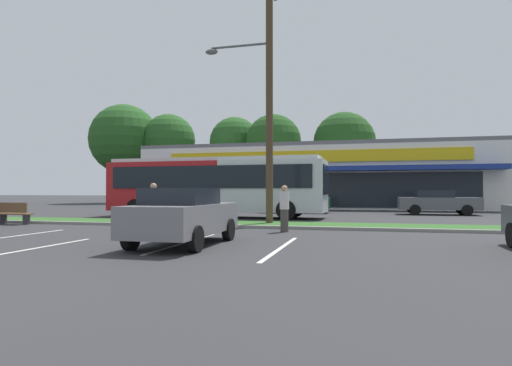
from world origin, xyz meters
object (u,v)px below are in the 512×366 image
city_bus (215,185)px  pedestrian_by_pole (284,208)px  bus_stop_bench (13,213)px  car_0 (438,202)px  car_4 (183,215)px  utility_pole (266,90)px  car_1 (296,201)px  pedestrian_near_bench (153,207)px

city_bus → pedestrian_by_pole: 9.15m
city_bus → bus_stop_bench: (-6.81, -6.92, -1.26)m
car_0 → car_4: car_4 is taller
car_0 → car_4: (-9.10, -17.42, 0.02)m
utility_pole → car_0: utility_pole is taller
city_bus → bus_stop_bench: 9.79m
car_4 → pedestrian_by_pole: pedestrian_by_pole is taller
car_1 → pedestrian_near_bench: (-3.16, -13.93, 0.09)m
utility_pole → car_1: (-0.38, 10.73, -4.91)m
car_1 → pedestrian_near_bench: 14.29m
pedestrian_by_pole → city_bus: bearing=97.5°
car_4 → pedestrian_near_bench: (-2.81, 3.71, 0.08)m
utility_pole → pedestrian_by_pole: size_ratio=6.47×
bus_stop_bench → pedestrian_by_pole: 12.05m
utility_pole → bus_stop_bench: bearing=-169.2°
pedestrian_near_bench → pedestrian_by_pole: size_ratio=1.05×
bus_stop_bench → pedestrian_by_pole: (12.03, -0.54, 0.33)m
utility_pole → pedestrian_by_pole: (1.24, -2.60, -4.86)m
utility_pole → city_bus: size_ratio=0.87×
car_4 → pedestrian_near_bench: pedestrian_near_bench is taller
pedestrian_near_bench → car_4: bearing=120.9°
car_0 → pedestrian_by_pole: pedestrian_by_pole is taller
car_0 → pedestrian_by_pole: bearing=-118.5°
utility_pole → car_0: size_ratio=2.31×
city_bus → car_4: size_ratio=2.94×
car_1 → car_4: size_ratio=1.03×
pedestrian_near_bench → pedestrian_by_pole: (4.78, 0.60, -0.05)m
car_1 → bus_stop_bench: bearing=-129.1°
car_1 → car_4: (-0.36, -17.64, 0.01)m
car_1 → city_bus: bearing=-121.5°
bus_stop_bench → car_0: size_ratio=0.35×
car_1 → pedestrian_by_pole: (1.62, -13.33, 0.05)m
car_4 → pedestrian_by_pole: size_ratio=2.52×
pedestrian_by_pole → car_0: bearing=34.0°
city_bus → car_1: 6.96m
city_bus → pedestrian_near_bench: bearing=-85.2°
car_1 → car_4: 17.64m
bus_stop_bench → car_0: bearing=-146.7°
car_0 → pedestrian_by_pole: 14.93m
utility_pole → car_0: (8.36, 10.51, -4.92)m
utility_pole → bus_stop_bench: utility_pole is taller
car_1 → car_4: car_1 is taller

